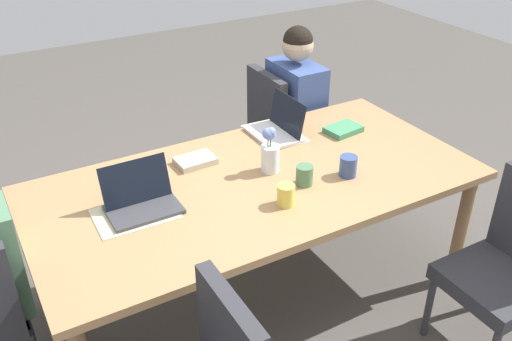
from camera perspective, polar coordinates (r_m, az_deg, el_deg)
ground_plane at (r=3.22m, az=0.00°, el=-12.18°), size 10.00×10.00×0.00m
dining_table at (r=2.81m, az=0.00°, el=-2.04°), size 2.21×1.08×0.74m
chair_near_left_mid at (r=3.85m, az=2.52°, el=4.49°), size 0.44×0.44×0.90m
person_near_left_mid at (r=3.83m, az=3.95°, el=4.76°), size 0.36×0.40×1.19m
chair_far_right_near at (r=2.88m, az=24.47°, el=-8.41°), size 0.44×0.44×0.90m
flower_vase at (r=2.79m, az=1.42°, el=1.92°), size 0.09×0.09×0.24m
placemat_head_right_left_near at (r=2.58m, az=-12.16°, el=-4.31°), size 0.37×0.27×0.00m
placemat_near_left_mid at (r=3.21m, az=1.92°, el=3.78°), size 0.27×0.37×0.00m
laptop_head_right_left_near at (r=2.58m, az=-11.57°, el=-3.03°), size 0.32×0.22×0.21m
laptop_near_left_mid at (r=3.18m, az=2.21°, el=4.34°), size 0.22×0.32×0.21m
coffee_mug_near_left at (r=2.82m, az=9.33°, el=0.44°), size 0.09×0.09×0.11m
coffee_mug_near_right at (r=2.56m, az=3.05°, el=-2.49°), size 0.08×0.08×0.10m
coffee_mug_centre_left at (r=2.72m, az=4.93°, el=-0.48°), size 0.08×0.08×0.10m
book_red_cover at (r=3.27m, az=8.85°, el=4.14°), size 0.22×0.17×0.03m
book_blue_cover at (r=2.92m, az=-6.17°, el=0.99°), size 0.21×0.15×0.03m
phone_black at (r=2.90m, az=-14.18°, el=-0.29°), size 0.16×0.10×0.01m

